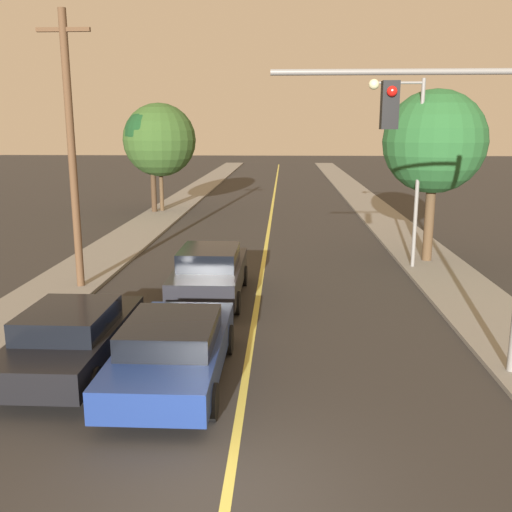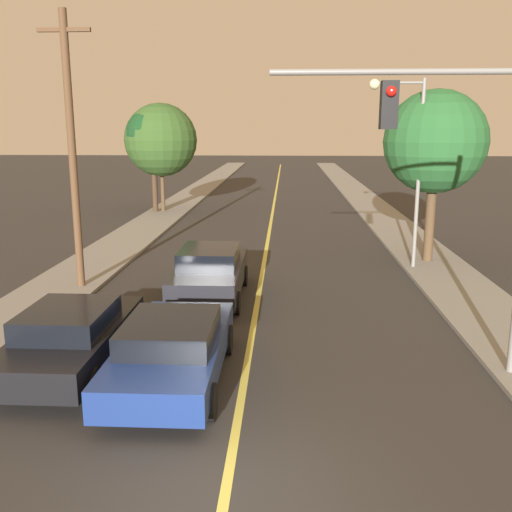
{
  "view_description": "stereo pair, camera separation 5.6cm",
  "coord_description": "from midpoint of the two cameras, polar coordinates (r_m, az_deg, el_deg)",
  "views": [
    {
      "loc": [
        0.76,
        -6.97,
        5.09
      ],
      "look_at": [
        0.0,
        8.44,
        1.6
      ],
      "focal_mm": 40.0,
      "sensor_mm": 36.0,
      "label": 1
    },
    {
      "loc": [
        0.81,
        -6.97,
        5.09
      ],
      "look_at": [
        0.0,
        8.44,
        1.6
      ],
      "focal_mm": 40.0,
      "sensor_mm": 36.0,
      "label": 2
    }
  ],
  "objects": [
    {
      "name": "tree_right_near",
      "position": [
        22.28,
        17.55,
        10.79
      ],
      "size": [
        3.77,
        3.77,
        6.35
      ],
      "color": "#4C3823",
      "rests_on": "ground"
    },
    {
      "name": "ground_plane",
      "position": [
        8.67,
        -3.0,
        -23.23
      ],
      "size": [
        200.0,
        200.0,
        0.0
      ],
      "primitive_type": "plane",
      "color": "#2D2B28"
    },
    {
      "name": "car_near_lane_front",
      "position": [
        11.76,
        -8.22,
        -9.12
      ],
      "size": [
        2.11,
        4.92,
        1.39
      ],
      "color": "navy",
      "rests_on": "ground"
    },
    {
      "name": "tree_left_far",
      "position": [
        34.81,
        -10.24,
        11.75
      ],
      "size": [
        3.15,
        3.15,
        6.1
      ],
      "color": "#3D2B1C",
      "rests_on": "ground"
    },
    {
      "name": "car_near_lane_second",
      "position": [
        17.23,
        -4.5,
        -1.65
      ],
      "size": [
        2.02,
        4.85,
        1.6
      ],
      "color": "black",
      "rests_on": "ground"
    },
    {
      "name": "tree_left_near",
      "position": [
        35.14,
        -9.45,
        11.37
      ],
      "size": [
        4.32,
        4.32,
        6.4
      ],
      "color": "#4C3823",
      "rests_on": "ground"
    },
    {
      "name": "streetlamp_right",
      "position": [
        20.99,
        14.91,
        10.49
      ],
      "size": [
        1.94,
        0.36,
        6.61
      ],
      "color": "slate",
      "rests_on": "ground"
    },
    {
      "name": "car_outer_lane_front",
      "position": [
        12.83,
        -17.82,
        -7.67
      ],
      "size": [
        2.03,
        4.68,
        1.43
      ],
      "color": "black",
      "rests_on": "ground"
    },
    {
      "name": "utility_pole_left",
      "position": [
        18.58,
        -17.84,
        10.21
      ],
      "size": [
        1.6,
        0.24,
        8.36
      ],
      "color": "#513823",
      "rests_on": "ground"
    },
    {
      "name": "sidewalk_right",
      "position": [
        43.63,
        10.44,
        5.91
      ],
      "size": [
        2.5,
        80.0,
        0.12
      ],
      "color": "gray",
      "rests_on": "ground"
    },
    {
      "name": "traffic_signal_mast",
      "position": [
        11.92,
        20.69,
        8.49
      ],
      "size": [
        5.16,
        0.42,
        6.24
      ],
      "color": "slate",
      "rests_on": "ground"
    },
    {
      "name": "road_surface",
      "position": [
        43.28,
        1.97,
        5.98
      ],
      "size": [
        10.29,
        80.0,
        0.01
      ],
      "color": "#2D2B28",
      "rests_on": "ground"
    },
    {
      "name": "sidewalk_left",
      "position": [
        43.86,
        -6.46,
        6.07
      ],
      "size": [
        2.5,
        80.0,
        0.12
      ],
      "color": "gray",
      "rests_on": "ground"
    }
  ]
}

